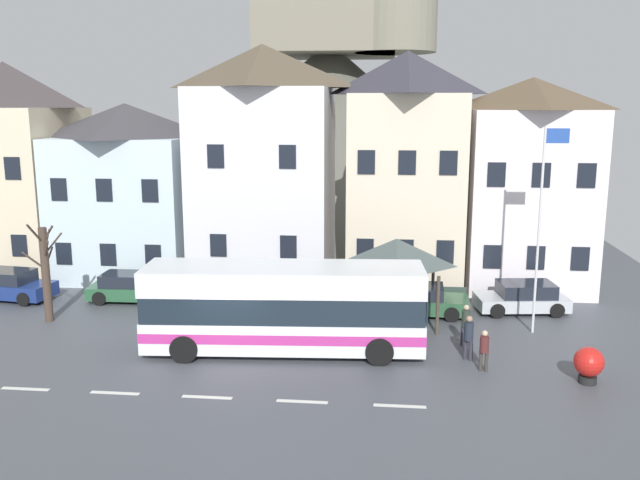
{
  "coord_description": "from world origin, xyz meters",
  "views": [
    {
      "loc": [
        5.59,
        -22.07,
        9.01
      ],
      "look_at": [
        2.79,
        4.41,
        3.64
      ],
      "focal_mm": 37.89,
      "sensor_mm": 36.0,
      "label": 1
    }
  ],
  "objects_px": {
    "parked_car_00": "(523,298)",
    "parked_car_03": "(132,287)",
    "pedestrian_01": "(466,323)",
    "public_bench": "(447,296)",
    "pedestrian_02": "(469,335)",
    "flagpole": "(542,218)",
    "townhouse_04": "(527,184)",
    "bus_shelter": "(396,253)",
    "parked_car_02": "(416,300)",
    "hilltop_castle": "(330,123)",
    "pedestrian_00": "(484,348)",
    "townhouse_00": "(12,168)",
    "townhouse_01": "(129,191)",
    "bare_tree_00": "(46,272)",
    "townhouse_02": "(264,165)",
    "transit_bus": "(284,309)",
    "parked_car_01": "(9,285)",
    "harbour_buoy": "(589,363)",
    "townhouse_03": "(405,169)"
  },
  "relations": [
    {
      "from": "townhouse_00",
      "to": "townhouse_02",
      "type": "xyz_separation_m",
      "value": [
        13.9,
        -0.37,
        0.37
      ]
    },
    {
      "from": "townhouse_00",
      "to": "harbour_buoy",
      "type": "relative_size",
      "value": 9.14
    },
    {
      "from": "bus_shelter",
      "to": "flagpole",
      "type": "distance_m",
      "value": 5.91
    },
    {
      "from": "bare_tree_00",
      "to": "townhouse_02",
      "type": "bearing_deg",
      "value": 46.51
    },
    {
      "from": "townhouse_00",
      "to": "parked_car_03",
      "type": "height_order",
      "value": "townhouse_00"
    },
    {
      "from": "parked_car_02",
      "to": "public_bench",
      "type": "relative_size",
      "value": 2.49
    },
    {
      "from": "townhouse_04",
      "to": "parked_car_00",
      "type": "height_order",
      "value": "townhouse_04"
    },
    {
      "from": "townhouse_01",
      "to": "townhouse_02",
      "type": "xyz_separation_m",
      "value": [
        7.25,
        -0.0,
        1.44
      ]
    },
    {
      "from": "townhouse_03",
      "to": "townhouse_04",
      "type": "bearing_deg",
      "value": -4.46
    },
    {
      "from": "townhouse_03",
      "to": "transit_bus",
      "type": "bearing_deg",
      "value": -112.43
    },
    {
      "from": "townhouse_01",
      "to": "townhouse_03",
      "type": "xyz_separation_m",
      "value": [
        14.46,
        0.28,
        1.27
      ]
    },
    {
      "from": "bus_shelter",
      "to": "parked_car_03",
      "type": "distance_m",
      "value": 12.49
    },
    {
      "from": "townhouse_04",
      "to": "bus_shelter",
      "type": "distance_m",
      "value": 9.3
    },
    {
      "from": "townhouse_00",
      "to": "pedestrian_02",
      "type": "height_order",
      "value": "townhouse_00"
    },
    {
      "from": "townhouse_00",
      "to": "townhouse_01",
      "type": "height_order",
      "value": "townhouse_00"
    },
    {
      "from": "hilltop_castle",
      "to": "pedestrian_00",
      "type": "relative_size",
      "value": 22.57
    },
    {
      "from": "parked_car_00",
      "to": "parked_car_03",
      "type": "bearing_deg",
      "value": -6.65
    },
    {
      "from": "townhouse_01",
      "to": "public_bench",
      "type": "height_order",
      "value": "townhouse_01"
    },
    {
      "from": "parked_car_01",
      "to": "harbour_buoy",
      "type": "xyz_separation_m",
      "value": [
        24.3,
        -7.24,
        0.01
      ]
    },
    {
      "from": "parked_car_01",
      "to": "parked_car_02",
      "type": "xyz_separation_m",
      "value": [
        18.93,
        -0.33,
        -0.04
      ]
    },
    {
      "from": "townhouse_04",
      "to": "parked_car_02",
      "type": "bearing_deg",
      "value": -135.43
    },
    {
      "from": "pedestrian_02",
      "to": "flagpole",
      "type": "bearing_deg",
      "value": 47.58
    },
    {
      "from": "pedestrian_00",
      "to": "harbour_buoy",
      "type": "relative_size",
      "value": 1.19
    },
    {
      "from": "townhouse_03",
      "to": "parked_car_00",
      "type": "distance_m",
      "value": 8.86
    },
    {
      "from": "townhouse_02",
      "to": "public_bench",
      "type": "xyz_separation_m",
      "value": [
        9.12,
        -4.29,
        -5.49
      ]
    },
    {
      "from": "townhouse_02",
      "to": "pedestrian_02",
      "type": "xyz_separation_m",
      "value": [
        9.37,
        -10.82,
        -5.06
      ]
    },
    {
      "from": "townhouse_04",
      "to": "pedestrian_00",
      "type": "xyz_separation_m",
      "value": [
        -3.41,
        -11.65,
        -4.29
      ]
    },
    {
      "from": "townhouse_02",
      "to": "harbour_buoy",
      "type": "relative_size",
      "value": 9.73
    },
    {
      "from": "parked_car_01",
      "to": "flagpole",
      "type": "relative_size",
      "value": 0.52
    },
    {
      "from": "parked_car_03",
      "to": "public_bench",
      "type": "bearing_deg",
      "value": 0.92
    },
    {
      "from": "transit_bus",
      "to": "townhouse_01",
      "type": "bearing_deg",
      "value": 129.01
    },
    {
      "from": "parked_car_02",
      "to": "flagpole",
      "type": "relative_size",
      "value": 0.54
    },
    {
      "from": "pedestrian_02",
      "to": "public_bench",
      "type": "bearing_deg",
      "value": 92.16
    },
    {
      "from": "townhouse_00",
      "to": "bus_shelter",
      "type": "xyz_separation_m",
      "value": [
        20.69,
        -6.94,
        -2.65
      ]
    },
    {
      "from": "pedestrian_01",
      "to": "parked_car_02",
      "type": "bearing_deg",
      "value": 114.73
    },
    {
      "from": "parked_car_00",
      "to": "harbour_buoy",
      "type": "xyz_separation_m",
      "value": [
        0.68,
        -7.76,
        0.04
      ]
    },
    {
      "from": "parked_car_02",
      "to": "public_bench",
      "type": "bearing_deg",
      "value": 44.5
    },
    {
      "from": "bare_tree_00",
      "to": "transit_bus",
      "type": "bearing_deg",
      "value": -13.36
    },
    {
      "from": "flagpole",
      "to": "harbour_buoy",
      "type": "distance_m",
      "value": 6.41
    },
    {
      "from": "parked_car_00",
      "to": "bare_tree_00",
      "type": "distance_m",
      "value": 20.49
    },
    {
      "from": "townhouse_00",
      "to": "bus_shelter",
      "type": "bearing_deg",
      "value": -18.56
    },
    {
      "from": "bus_shelter",
      "to": "townhouse_01",
      "type": "bearing_deg",
      "value": 154.89
    },
    {
      "from": "parked_car_01",
      "to": "pedestrian_02",
      "type": "relative_size",
      "value": 2.57
    },
    {
      "from": "parked_car_01",
      "to": "pedestrian_01",
      "type": "distance_m",
      "value": 21.05
    },
    {
      "from": "pedestrian_02",
      "to": "harbour_buoy",
      "type": "distance_m",
      "value": 4.07
    },
    {
      "from": "pedestrian_01",
      "to": "public_bench",
      "type": "bearing_deg",
      "value": 93.39
    },
    {
      "from": "townhouse_02",
      "to": "parked_car_01",
      "type": "bearing_deg",
      "value": -154.86
    },
    {
      "from": "townhouse_02",
      "to": "parked_car_00",
      "type": "distance_m",
      "value": 14.29
    },
    {
      "from": "transit_bus",
      "to": "parked_car_02",
      "type": "distance_m",
      "value": 7.2
    },
    {
      "from": "flagpole",
      "to": "transit_bus",
      "type": "bearing_deg",
      "value": -162.09
    }
  ]
}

